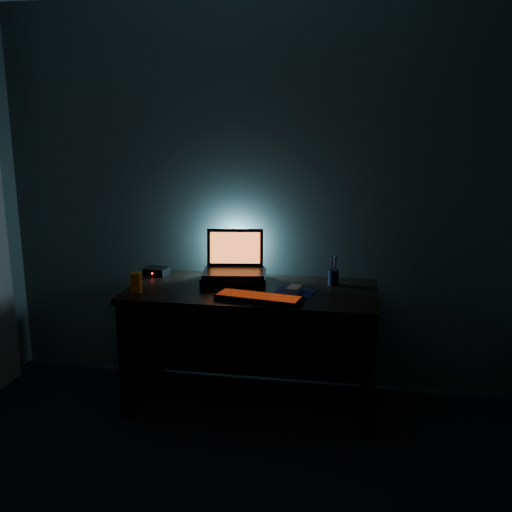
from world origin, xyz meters
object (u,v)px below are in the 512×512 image
(laptop, at_px, (234,262))
(keyboard, at_px, (259,298))
(pen_cup, at_px, (333,277))
(router, at_px, (156,271))
(juice_glass, at_px, (136,282))
(mouse, at_px, (295,289))

(laptop, xyz_separation_m, keyboard, (0.22, -0.38, -0.11))
(pen_cup, distance_m, router, 1.16)
(keyboard, height_order, router, router)
(laptop, height_order, juice_glass, laptop)
(mouse, bearing_deg, laptop, 162.74)
(keyboard, bearing_deg, pen_cup, 55.39)
(laptop, height_order, pen_cup, laptop)
(laptop, bearing_deg, mouse, -35.58)
(mouse, height_order, pen_cup, pen_cup)
(mouse, bearing_deg, pen_cup, 55.09)
(laptop, distance_m, router, 0.55)
(juice_glass, bearing_deg, mouse, 8.96)
(juice_glass, bearing_deg, router, 92.49)
(juice_glass, bearing_deg, pen_cup, 17.78)
(pen_cup, bearing_deg, keyboard, -135.01)
(keyboard, relative_size, pen_cup, 5.47)
(router, bearing_deg, mouse, -7.42)
(juice_glass, distance_m, router, 0.40)
(laptop, distance_m, mouse, 0.47)
(pen_cup, relative_size, juice_glass, 0.80)
(mouse, distance_m, pen_cup, 0.31)
(pen_cup, xyz_separation_m, juice_glass, (-1.14, -0.37, 0.01))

